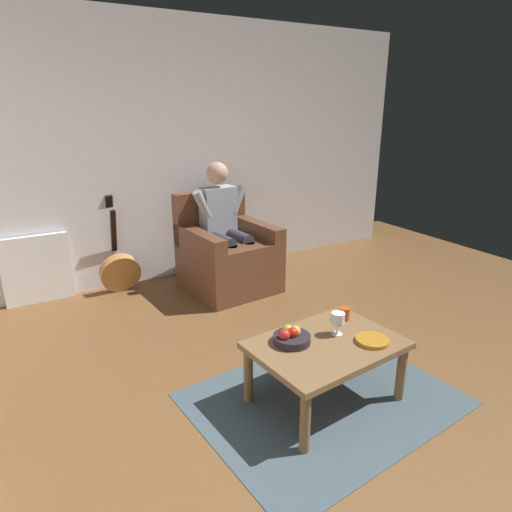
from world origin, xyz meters
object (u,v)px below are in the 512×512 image
armchair (227,256)px  candle_jar (344,314)px  coffee_table (326,351)px  guitar (120,270)px  fruit_bowl (291,337)px  person_seated (224,222)px  wine_glass_near (338,320)px  decorative_dish (372,340)px

armchair → candle_jar: size_ratio=10.86×
coffee_table → guitar: size_ratio=0.99×
coffee_table → fruit_bowl: 0.24m
armchair → guitar: armchair is taller
guitar → coffee_table: bearing=105.5°
person_seated → fruit_bowl: (0.50, 1.92, -0.24)m
guitar → candle_jar: guitar is taller
wine_glass_near → fruit_bowl: wine_glass_near is taller
fruit_bowl → decorative_dish: bearing=150.5°
armchair → person_seated: bearing=-90.0°
guitar → fruit_bowl: size_ratio=4.19×
guitar → fruit_bowl: bearing=101.8°
coffee_table → decorative_dish: decorative_dish is taller
armchair → wine_glass_near: size_ratio=6.42×
guitar → candle_jar: 2.47m
armchair → decorative_dish: (0.06, 2.13, 0.09)m
person_seated → candle_jar: person_seated is taller
armchair → candle_jar: armchair is taller
armchair → coffee_table: (0.31, 2.00, 0.02)m
armchair → wine_glass_near: bearing=79.5°
guitar → armchair: bearing=155.6°
fruit_bowl → wine_glass_near: bearing=169.1°
candle_jar → decorative_dish: bearing=81.2°
coffee_table → wine_glass_near: 0.21m
person_seated → wine_glass_near: size_ratio=8.47×
person_seated → candle_jar: 1.86m
armchair → fruit_bowl: (0.50, 1.89, 0.12)m
armchair → person_seated: size_ratio=0.76×
wine_glass_near → candle_jar: 0.23m
guitar → wine_glass_near: (-0.80, 2.39, 0.29)m
decorative_dish → candle_jar: candle_jar is taller
person_seated → wine_glass_near: bearing=79.7°
candle_jar → wine_glass_near: bearing=38.2°
wine_glass_near → candle_jar: (-0.17, -0.14, -0.06)m
armchair → guitar: bearing=-29.4°
person_seated → decorative_dish: size_ratio=6.19×
coffee_table → decorative_dish: (-0.25, 0.14, 0.07)m
person_seated → fruit_bowl: size_ratio=5.52×
armchair → decorative_dish: armchair is taller
fruit_bowl → candle_jar: fruit_bowl is taller
decorative_dish → person_seated: bearing=-91.6°
armchair → coffee_table: armchair is taller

